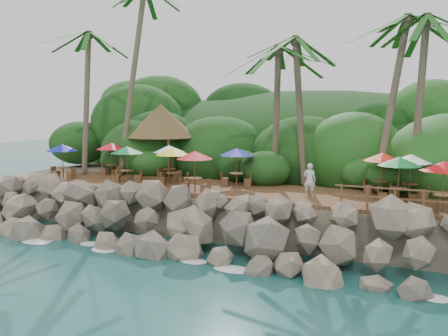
% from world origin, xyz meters
% --- Properties ---
extents(ground, '(140.00, 140.00, 0.00)m').
position_xyz_m(ground, '(0.00, 0.00, 0.00)').
color(ground, '#19514F').
rests_on(ground, ground).
extents(land_base, '(32.00, 25.20, 2.10)m').
position_xyz_m(land_base, '(0.00, 16.00, 1.05)').
color(land_base, gray).
rests_on(land_base, ground).
extents(jungle_hill, '(44.80, 28.00, 15.40)m').
position_xyz_m(jungle_hill, '(0.00, 23.50, 0.00)').
color(jungle_hill, '#143811').
rests_on(jungle_hill, ground).
extents(seawall, '(29.00, 4.00, 2.30)m').
position_xyz_m(seawall, '(0.00, 2.00, 1.15)').
color(seawall, gray).
rests_on(seawall, ground).
extents(terrace, '(26.00, 5.00, 0.20)m').
position_xyz_m(terrace, '(0.00, 6.00, 2.20)').
color(terrace, brown).
rests_on(terrace, land_base).
extents(jungle_foliage, '(44.00, 16.00, 12.00)m').
position_xyz_m(jungle_foliage, '(0.00, 15.00, 0.00)').
color(jungle_foliage, '#143811').
rests_on(jungle_foliage, ground).
extents(foam_line, '(25.20, 0.80, 0.06)m').
position_xyz_m(foam_line, '(0.00, 0.30, 0.03)').
color(foam_line, white).
rests_on(foam_line, ground).
extents(palms, '(26.54, 7.20, 13.70)m').
position_xyz_m(palms, '(0.62, 8.69, 11.49)').
color(palms, brown).
rests_on(palms, ground).
extents(palapa, '(4.70, 4.70, 4.60)m').
position_xyz_m(palapa, '(-6.39, 9.84, 5.79)').
color(palapa, brown).
rests_on(palapa, ground).
extents(dining_clusters, '(23.33, 5.06, 2.12)m').
position_xyz_m(dining_clusters, '(0.33, 6.12, 4.06)').
color(dining_clusters, brown).
rests_on(dining_clusters, terrace).
extents(railing, '(8.30, 0.10, 1.00)m').
position_xyz_m(railing, '(10.58, 3.65, 2.91)').
color(railing, brown).
rests_on(railing, terrace).
extents(waiter, '(0.62, 0.42, 1.65)m').
position_xyz_m(waiter, '(4.85, 5.45, 3.13)').
color(waiter, silver).
rests_on(waiter, terrace).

